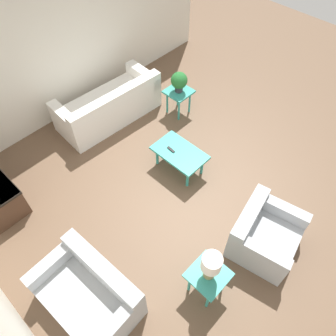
% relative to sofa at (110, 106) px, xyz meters
% --- Properties ---
extents(ground_plane, '(14.00, 14.00, 0.00)m').
position_rel_sofa_xyz_m(ground_plane, '(-2.20, 0.32, -0.31)').
color(ground_plane, brown).
extents(wall_right, '(0.12, 7.20, 2.70)m').
position_rel_sofa_xyz_m(wall_right, '(0.86, 0.32, 1.04)').
color(wall_right, silver).
rests_on(wall_right, ground_plane).
extents(sofa, '(1.00, 2.10, 0.80)m').
position_rel_sofa_xyz_m(sofa, '(0.00, 0.00, 0.00)').
color(sofa, white).
rests_on(sofa, ground_plane).
extents(armchair, '(1.02, 1.10, 0.73)m').
position_rel_sofa_xyz_m(armchair, '(-3.76, 0.25, -0.02)').
color(armchair, '#A8ADB2').
rests_on(armchair, ground_plane).
extents(loveseat, '(1.37, 0.92, 0.73)m').
position_rel_sofa_xyz_m(loveseat, '(-2.60, 2.52, -0.02)').
color(loveseat, '#A8ADB2').
rests_on(loveseat, ground_plane).
extents(coffee_table, '(0.91, 0.57, 0.43)m').
position_rel_sofa_xyz_m(coffee_table, '(-1.88, 0.01, 0.07)').
color(coffee_table, teal).
rests_on(coffee_table, ground_plane).
extents(side_table_plant, '(0.48, 0.48, 0.54)m').
position_rel_sofa_xyz_m(side_table_plant, '(-0.86, -1.08, 0.14)').
color(side_table_plant, teal).
rests_on(side_table_plant, ground_plane).
extents(side_table_lamp, '(0.48, 0.48, 0.54)m').
position_rel_sofa_xyz_m(side_table_lamp, '(-3.60, 1.35, 0.14)').
color(side_table_lamp, teal).
rests_on(side_table_lamp, ground_plane).
extents(potted_plant, '(0.32, 0.32, 0.41)m').
position_rel_sofa_xyz_m(potted_plant, '(-0.86, -1.08, 0.47)').
color(potted_plant, '#333338').
rests_on(potted_plant, side_table_plant).
extents(table_lamp, '(0.25, 0.25, 0.48)m').
position_rel_sofa_xyz_m(table_lamp, '(-3.60, 1.35, 0.54)').
color(table_lamp, '#997F4C').
rests_on(table_lamp, side_table_lamp).
extents(remote_control, '(0.16, 0.05, 0.02)m').
position_rel_sofa_xyz_m(remote_control, '(-1.74, 0.08, 0.14)').
color(remote_control, black).
rests_on(remote_control, coffee_table).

